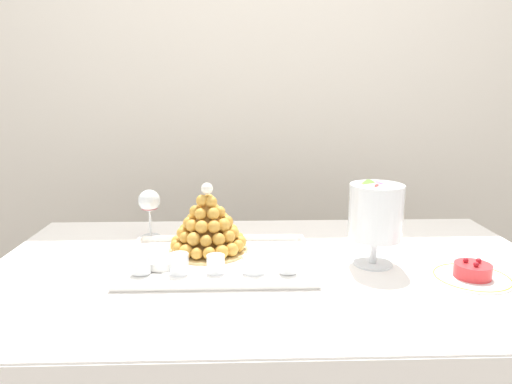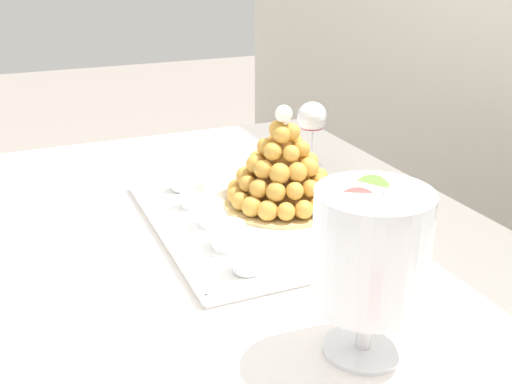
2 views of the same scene
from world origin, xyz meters
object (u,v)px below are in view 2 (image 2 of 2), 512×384
Objects in this scene: serving_tray at (253,219)px; creme_brulee_ramekin at (210,188)px; wine_glass at (312,120)px; dessert_cup_left at (182,179)px; dessert_cup_mid_left at (193,195)px; dessert_cup_mid_right at (228,236)px; croquembouche at (283,170)px; macaron_goblet at (373,250)px; dessert_cup_right at (247,257)px; dessert_cup_centre at (210,214)px.

creme_brulee_ramekin reaches higher than serving_tray.
wine_glass is (-0.24, 0.26, 0.11)m from serving_tray.
dessert_cup_left is 0.10m from dessert_cup_mid_left.
dessert_cup_mid_right is at bearing -41.94° from serving_tray.
serving_tray is 10.28× the size of dessert_cup_left.
dessert_cup_mid_right is at bearing -51.89° from croquembouche.
wine_glass is at bearing 157.94° from macaron_goblet.
croquembouche is (-0.03, 0.08, 0.08)m from serving_tray.
dessert_cup_left is 0.07m from creme_brulee_ramekin.
creme_brulee_ramekin is at bearing 44.40° from dessert_cup_left.
dessert_cup_mid_left is 0.29m from dessert_cup_right.
dessert_cup_mid_right is (0.10, -0.00, -0.00)m from dessert_cup_centre.
dessert_cup_right is at bearing -0.81° from dessert_cup_mid_right.
serving_tray is at bearing 12.87° from creme_brulee_ramekin.
croquembouche is 0.22m from dessert_cup_mid_right.
dessert_cup_left is at bearing 178.73° from dessert_cup_centre.
croquembouche reaches higher than wine_glass.
dessert_cup_mid_left is (0.10, -0.01, 0.00)m from dessert_cup_left.
macaron_goblet reaches higher than dessert_cup_mid_right.
wine_glass is (-0.21, 0.18, 0.03)m from croquembouche.
croquembouche is at bearing 68.89° from dessert_cup_mid_left.
dessert_cup_mid_right is at bearing -0.60° from dessert_cup_centre.
croquembouche is 0.24m from dessert_cup_left.
serving_tray is 10.80× the size of dessert_cup_centre.
dessert_cup_mid_left is 0.34× the size of wine_glass.
dessert_cup_mid_right reaches higher than creme_brulee_ramekin.
wine_glass is (-0.34, 0.34, 0.09)m from dessert_cup_mid_right.
dessert_cup_mid_left is at bearing -179.27° from dessert_cup_mid_right.
dessert_cup_right is at bearing -38.82° from wine_glass.
serving_tray is 9.64× the size of dessert_cup_right.
dessert_cup_right is at bearing 0.24° from dessert_cup_mid_left.
dessert_cup_mid_right is (0.13, -0.17, -0.06)m from croquembouche.
serving_tray is at bearing -66.88° from croquembouche.
dessert_cup_mid_left is 0.10m from dessert_cup_centre.
creme_brulee_ramekin is (-0.15, 0.05, -0.01)m from dessert_cup_centre.
macaron_goblet is (0.64, 0.06, 0.12)m from dessert_cup_left.
croquembouche is 4.32× the size of dessert_cup_mid_left.
macaron_goblet is (0.44, -0.02, 0.15)m from serving_tray.
wine_glass reaches higher than dessert_cup_centre.
dessert_cup_left is 0.66m from macaron_goblet.
macaron_goblet reaches higher than serving_tray.
creme_brulee_ramekin is (-0.25, 0.05, -0.01)m from dessert_cup_mid_right.
creme_brulee_ramekin is (0.05, 0.05, -0.01)m from dessert_cup_left.
creme_brulee_ramekin is at bearing 168.25° from dessert_cup_mid_right.
dessert_cup_right reaches higher than dessert_cup_left.
macaron_goblet is 1.56× the size of wine_glass.
dessert_cup_centre reaches higher than creme_brulee_ramekin.
dessert_cup_centre is at bearing -79.63° from croquembouche.
serving_tray is 3.26× the size of wine_glass.
dessert_cup_mid_left is at bearing -111.11° from croquembouche.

